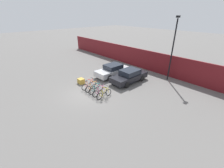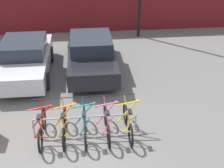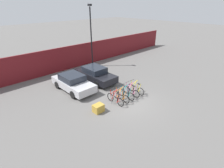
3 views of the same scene
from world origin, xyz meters
name	(u,v)px [view 2 (image 2 of 3)]	position (x,y,z in m)	size (l,w,h in m)	color
ground_plane	(72,149)	(0.00, 0.00, 0.00)	(120.00, 120.00, 0.00)	#605E5B
hoarding_wall	(72,8)	(0.00, 9.50, 1.28)	(36.00, 0.16, 2.56)	maroon
bike_rack	(85,119)	(0.40, 0.68, 0.47)	(2.94, 0.04, 0.57)	gray
bicycle_red	(42,128)	(-0.80, 0.53, 0.38)	(0.68, 1.71, 1.05)	black
bicycle_orange	(64,126)	(-0.19, 0.53, 0.38)	(0.68, 1.71, 1.05)	black
bicycle_teal	(85,125)	(0.38, 0.53, 0.38)	(0.68, 1.71, 1.05)	black
bicycle_pink	(107,124)	(1.00, 0.53, 0.38)	(0.68, 1.71, 1.05)	black
bicycle_yellow	(128,122)	(1.60, 0.53, 0.38)	(0.68, 1.71, 1.05)	black
car_silver	(25,58)	(-1.78, 4.64, 0.69)	(1.91, 4.30, 1.40)	#B7B7BC
car_black	(91,54)	(0.77, 4.79, 0.69)	(1.91, 4.38, 1.40)	black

